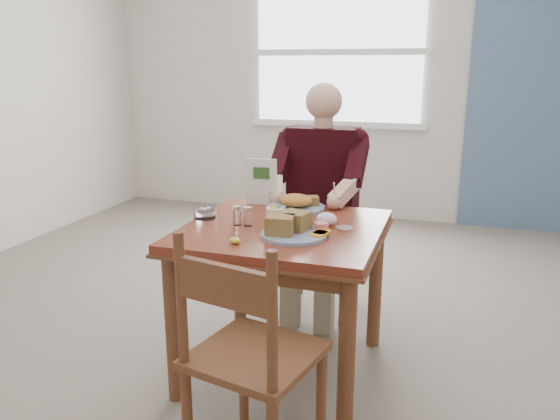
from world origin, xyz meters
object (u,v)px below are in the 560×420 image
(table, at_px, (283,248))
(diner, at_px, (320,183))
(chair_near, at_px, (248,357))
(far_plate, at_px, (297,204))
(chair_far, at_px, (323,233))
(near_plate, at_px, (292,228))

(table, relative_size, diner, 0.66)
(chair_near, distance_m, far_plate, 1.09)
(table, height_order, chair_far, chair_far)
(diner, bearing_deg, near_plate, -84.41)
(near_plate, bearing_deg, far_plate, 103.76)
(far_plate, bearing_deg, chair_near, -83.01)
(diner, bearing_deg, far_plate, -93.92)
(chair_far, xyz_separation_m, far_plate, (-0.03, -0.48, 0.30))
(chair_far, distance_m, diner, 0.34)
(chair_far, relative_size, chair_near, 1.00)
(table, xyz_separation_m, chair_near, (0.10, -0.73, -0.16))
(diner, xyz_separation_m, far_plate, (-0.03, -0.39, -0.03))
(diner, bearing_deg, table, -90.00)
(table, relative_size, chair_far, 0.97)
(chair_near, xyz_separation_m, near_plate, (-0.02, 0.59, 0.31))
(chair_far, height_order, near_plate, chair_far)
(diner, xyz_separation_m, near_plate, (0.08, -0.84, -0.02))
(chair_near, relative_size, diner, 0.69)
(near_plate, distance_m, far_plate, 0.46)
(table, relative_size, near_plate, 2.95)
(chair_near, xyz_separation_m, far_plate, (-0.13, 1.04, 0.30))
(near_plate, xyz_separation_m, far_plate, (-0.11, 0.45, -0.01))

